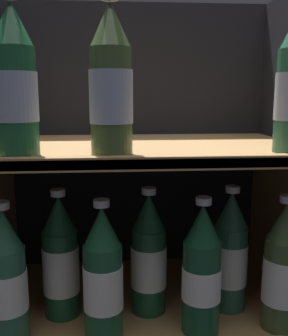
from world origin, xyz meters
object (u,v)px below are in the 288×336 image
Objects in this scene: bottle_upper_front_1 at (111,85)px; bottle_lower_front_1 at (103,277)px; bottle_lower_front_0 at (6,280)px; bottle_lower_front_2 at (202,273)px; bottle_lower_back_0 at (61,260)px; bottle_lower_front_3 at (283,270)px; bottle_lower_back_1 at (149,257)px; bottle_upper_front_0 at (15,85)px; bottle_lower_back_2 at (230,255)px.

bottle_upper_front_1 reaches higher than bottle_lower_front_1.
bottle_lower_front_2 is at bearing -0.00° from bottle_lower_front_0.
bottle_lower_front_2 and bottle_lower_back_0 have the same top height.
bottle_lower_front_2 and bottle_lower_front_3 have the same top height.
bottle_lower_front_0 is (-0.21, 0.00, -0.37)m from bottle_upper_front_1.
bottle_lower_back_0 is (-0.12, 0.09, -0.37)m from bottle_upper_front_1.
bottle_lower_front_3 is (0.56, -0.00, -0.00)m from bottle_lower_front_0.
bottle_lower_front_0 and bottle_lower_front_1 have the same top height.
bottle_upper_front_1 is at bearing -0.00° from bottle_lower_front_1.
bottle_lower_front_2 is at bearing -41.33° from bottle_lower_back_1.
bottle_lower_front_1 is (0.15, -0.00, -0.37)m from bottle_upper_front_0.
bottle_upper_front_1 reaches higher than bottle_lower_back_0.
bottle_lower_front_3 is 1.00× the size of bottle_lower_back_2.
bottle_upper_front_0 is 1.00× the size of bottle_lower_back_0.
bottle_lower_front_0 is 1.00× the size of bottle_lower_front_3.
bottle_lower_back_0 is 0.19m from bottle_lower_back_1.
bottle_lower_front_0 is at bearing -137.00° from bottle_lower_back_0.
bottle_lower_front_1 and bottle_lower_back_1 have the same top height.
bottle_lower_back_0 is at bearing 180.00° from bottle_lower_back_1.
bottle_lower_front_3 is at bearing -0.00° from bottle_upper_front_0.
bottle_upper_front_1 is 0.39m from bottle_lower_back_1.
bottle_upper_front_0 is 0.40m from bottle_lower_front_1.
bottle_lower_front_3 is (0.52, -0.00, -0.37)m from bottle_upper_front_0.
bottle_lower_back_0 is (-0.46, 0.09, -0.00)m from bottle_lower_front_3.
bottle_lower_back_2 is (0.38, 0.00, 0.00)m from bottle_lower_back_0.
bottle_upper_front_1 is (0.17, -0.00, -0.00)m from bottle_upper_front_0.
bottle_lower_back_0 is (-0.09, 0.09, -0.00)m from bottle_lower_front_1.
bottle_upper_front_1 reaches higher than bottle_lower_front_2.
bottle_lower_front_1 is at bearing 180.00° from bottle_lower_front_3.
bottle_lower_front_3 is at bearing -45.85° from bottle_lower_back_2.
bottle_upper_front_0 is at bearing 180.00° from bottle_lower_front_2.
bottle_lower_back_2 is at bearing 0.00° from bottle_lower_back_1.
bottle_lower_back_0 is at bearing 163.36° from bottle_lower_front_2.
bottle_lower_back_2 is (0.47, 0.09, -0.00)m from bottle_lower_front_0.
bottle_lower_front_0 and bottle_lower_back_2 have the same top height.
bottle_lower_front_0 is at bearing 180.00° from bottle_lower_front_1.
bottle_lower_back_1 is at bearing 162.01° from bottle_lower_front_3.
bottle_upper_front_1 is 1.00× the size of bottle_lower_back_0.
bottle_upper_front_0 is 0.64m from bottle_lower_front_3.
bottle_lower_back_1 is at bearing 48.36° from bottle_upper_front_1.
bottle_lower_back_0 is at bearing 43.00° from bottle_lower_front_0.
bottle_upper_front_1 is 1.00× the size of bottle_lower_front_2.
bottle_lower_front_3 is 0.47m from bottle_lower_back_0.
bottle_lower_back_1 is (0.19, 0.00, 0.00)m from bottle_lower_back_0.
bottle_lower_back_1 is (0.29, 0.09, -0.00)m from bottle_lower_front_0.
bottle_lower_back_2 is at bearing 11.42° from bottle_upper_front_0.
bottle_lower_back_1 is (0.25, 0.09, -0.37)m from bottle_upper_front_0.
bottle_lower_front_1 is 0.13m from bottle_lower_back_0.
bottle_lower_front_3 is at bearing 0.00° from bottle_lower_front_2.
bottle_lower_back_1 is at bearing 138.67° from bottle_lower_front_2.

